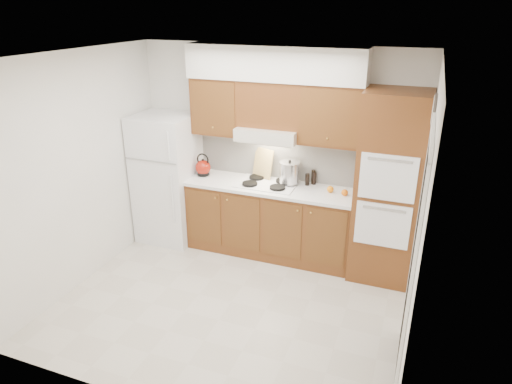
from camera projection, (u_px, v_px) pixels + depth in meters
floor at (232, 302)px, 5.00m from camera, size 3.60×3.60×0.00m
ceiling at (225, 56)px, 4.01m from camera, size 3.60×3.60×0.00m
wall_back at (276, 150)px, 5.80m from camera, size 3.60×0.02×2.60m
wall_left at (81, 171)px, 5.09m from camera, size 0.02×3.00×2.60m
wall_right at (420, 221)px, 3.92m from camera, size 0.02×3.00×2.60m
fridge at (168, 178)px, 6.12m from camera, size 0.75×0.72×1.72m
base_cabinets at (270, 220)px, 5.86m from camera, size 2.11×0.60×0.90m
countertop at (270, 187)px, 5.67m from camera, size 2.13×0.62×0.04m
backsplash at (278, 157)px, 5.81m from camera, size 2.11×0.03×0.56m
oven_cabinet at (388, 189)px, 5.13m from camera, size 0.70×0.65×2.20m
upper_cab_left at (219, 106)px, 5.68m from camera, size 0.63×0.33×0.70m
upper_cab_right at (332, 115)px, 5.22m from camera, size 0.73×0.33×0.70m
range_hood at (269, 134)px, 5.51m from camera, size 0.75×0.45×0.15m
upper_cab_over_hood at (271, 104)px, 5.43m from camera, size 0.75×0.33×0.55m
soffit at (275, 63)px, 5.22m from camera, size 2.13×0.36×0.40m
cooktop at (267, 184)px, 5.70m from camera, size 0.74×0.50×0.01m
doorway at (413, 266)px, 3.72m from camera, size 0.02×0.90×2.10m
wall_clock at (434, 110)px, 4.07m from camera, size 0.02×0.30×0.30m
kettle at (203, 168)px, 5.95m from camera, size 0.25×0.25×0.20m
cutting_board at (263, 163)px, 5.83m from camera, size 0.30×0.19×0.37m
stock_pot at (289, 173)px, 5.63m from camera, size 0.25×0.25×0.25m
condiment_a at (313, 177)px, 5.69m from camera, size 0.05×0.05×0.18m
condiment_b at (314, 178)px, 5.67m from camera, size 0.06×0.06×0.16m
condiment_c at (307, 179)px, 5.64m from camera, size 0.07×0.07×0.15m
orange_near at (345, 193)px, 5.34m from camera, size 0.10×0.10×0.08m
orange_far at (330, 189)px, 5.44m from camera, size 0.10×0.10×0.08m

